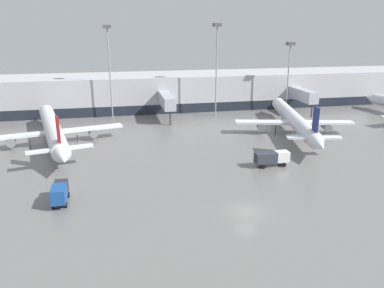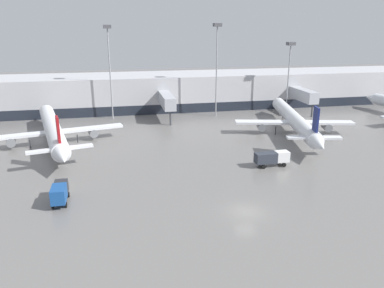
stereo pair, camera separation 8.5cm
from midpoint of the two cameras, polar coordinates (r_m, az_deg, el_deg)
name	(u,v)px [view 2 (the right image)]	position (r m, az deg, el deg)	size (l,w,h in m)	color
ground_plane	(246,212)	(46.00, 8.31, -10.18)	(320.00, 320.00, 0.00)	slate
terminal_building	(170,91)	(102.45, -3.29, 8.09)	(160.00, 28.04, 9.00)	#B2B2B7
parked_jet_0	(53,129)	(74.54, -20.42, 2.11)	(25.89, 39.26, 8.30)	silver
parked_jet_2	(294,120)	(79.60, 15.35, 3.56)	(24.03, 38.95, 8.49)	silver
service_truck_1	(272,157)	(60.29, 12.11, -2.02)	(5.52, 1.86, 2.35)	#2D333D
service_truck_2	(60,192)	(49.72, -19.47, -6.90)	(1.78, 4.74, 2.52)	#19478C
apron_light_mast_1	(217,46)	(90.78, 3.86, 14.73)	(1.80, 1.80, 21.91)	gray
apron_light_mast_2	(290,57)	(97.88, 14.72, 12.68)	(1.80, 1.80, 17.54)	gray
apron_light_mast_3	(108,47)	(89.71, -12.59, 14.17)	(1.80, 1.80, 21.53)	gray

